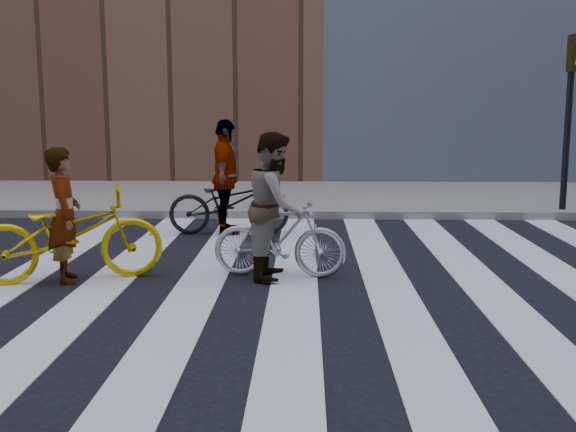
{
  "coord_description": "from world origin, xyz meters",
  "views": [
    {
      "loc": [
        -0.41,
        -7.23,
        2.07
      ],
      "look_at": [
        -0.62,
        0.3,
        0.83
      ],
      "focal_mm": 42.0,
      "sensor_mm": 36.0,
      "label": 1
    }
  ],
  "objects_px": {
    "bike_yellow_left": "(70,234)",
    "rider_left": "(64,215)",
    "traffic_signal": "(571,94)",
    "rider_mid": "(275,206)",
    "rider_rear": "(225,177)",
    "bike_dark_rear": "(229,203)",
    "bike_silver_mid": "(280,238)"
  },
  "relations": [
    {
      "from": "traffic_signal",
      "to": "rider_left",
      "type": "relative_size",
      "value": 2.08
    },
    {
      "from": "bike_yellow_left",
      "to": "bike_dark_rear",
      "type": "relative_size",
      "value": 1.11
    },
    {
      "from": "bike_dark_rear",
      "to": "bike_yellow_left",
      "type": "bearing_deg",
      "value": 150.91
    },
    {
      "from": "rider_left",
      "to": "rider_rear",
      "type": "height_order",
      "value": "rider_rear"
    },
    {
      "from": "bike_yellow_left",
      "to": "rider_rear",
      "type": "xyz_separation_m",
      "value": [
        1.49,
        3.03,
        0.36
      ]
    },
    {
      "from": "traffic_signal",
      "to": "bike_silver_mid",
      "type": "xyz_separation_m",
      "value": [
        -5.14,
        -4.55,
        -1.79
      ]
    },
    {
      "from": "bike_dark_rear",
      "to": "rider_mid",
      "type": "xyz_separation_m",
      "value": [
        0.88,
        -2.77,
        0.37
      ]
    },
    {
      "from": "bike_silver_mid",
      "to": "rider_mid",
      "type": "distance_m",
      "value": 0.4
    },
    {
      "from": "traffic_signal",
      "to": "bike_dark_rear",
      "type": "bearing_deg",
      "value": -163.63
    },
    {
      "from": "rider_mid",
      "to": "rider_rear",
      "type": "distance_m",
      "value": 2.92
    },
    {
      "from": "rider_mid",
      "to": "rider_rear",
      "type": "relative_size",
      "value": 0.95
    },
    {
      "from": "bike_silver_mid",
      "to": "traffic_signal",
      "type": "bearing_deg",
      "value": -42.24
    },
    {
      "from": "bike_dark_rear",
      "to": "rider_rear",
      "type": "relative_size",
      "value": 1.05
    },
    {
      "from": "rider_left",
      "to": "rider_rear",
      "type": "distance_m",
      "value": 3.4
    },
    {
      "from": "rider_left",
      "to": "rider_rear",
      "type": "relative_size",
      "value": 0.86
    },
    {
      "from": "traffic_signal",
      "to": "rider_rear",
      "type": "xyz_separation_m",
      "value": [
        -6.12,
        -1.78,
        -1.35
      ]
    },
    {
      "from": "rider_left",
      "to": "bike_yellow_left",
      "type": "bearing_deg",
      "value": -108.31
    },
    {
      "from": "bike_yellow_left",
      "to": "bike_silver_mid",
      "type": "distance_m",
      "value": 2.49
    },
    {
      "from": "bike_yellow_left",
      "to": "traffic_signal",
      "type": "bearing_deg",
      "value": -76.03
    },
    {
      "from": "bike_silver_mid",
      "to": "bike_dark_rear",
      "type": "bearing_deg",
      "value": 24.87
    },
    {
      "from": "bike_yellow_left",
      "to": "rider_left",
      "type": "distance_m",
      "value": 0.24
    },
    {
      "from": "rider_mid",
      "to": "rider_left",
      "type": "bearing_deg",
      "value": 102.27
    },
    {
      "from": "rider_rear",
      "to": "rider_mid",
      "type": "bearing_deg",
      "value": -163.42
    },
    {
      "from": "traffic_signal",
      "to": "rider_rear",
      "type": "relative_size",
      "value": 1.79
    },
    {
      "from": "bike_silver_mid",
      "to": "rider_rear",
      "type": "relative_size",
      "value": 0.87
    },
    {
      "from": "bike_dark_rear",
      "to": "rider_left",
      "type": "height_order",
      "value": "rider_left"
    },
    {
      "from": "bike_dark_rear",
      "to": "rider_mid",
      "type": "distance_m",
      "value": 2.93
    },
    {
      "from": "traffic_signal",
      "to": "rider_rear",
      "type": "bearing_deg",
      "value": -163.76
    },
    {
      "from": "traffic_signal",
      "to": "bike_silver_mid",
      "type": "bearing_deg",
      "value": -138.47
    },
    {
      "from": "rider_rear",
      "to": "bike_silver_mid",
      "type": "bearing_deg",
      "value": -162.5
    },
    {
      "from": "rider_rear",
      "to": "bike_dark_rear",
      "type": "bearing_deg",
      "value": -92.06
    },
    {
      "from": "traffic_signal",
      "to": "rider_mid",
      "type": "bearing_deg",
      "value": -138.75
    }
  ]
}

